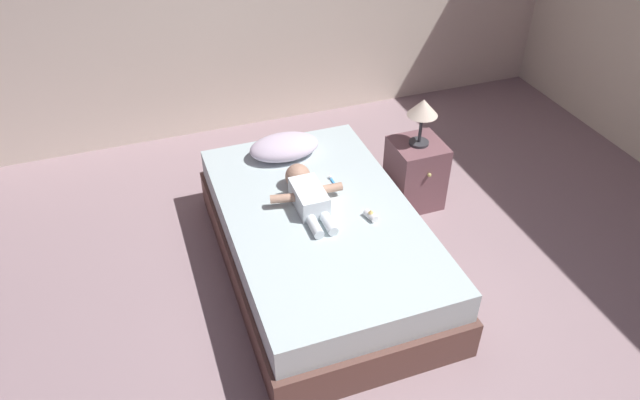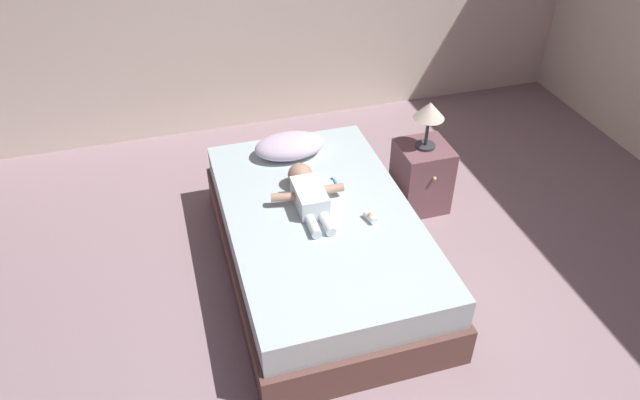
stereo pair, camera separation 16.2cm
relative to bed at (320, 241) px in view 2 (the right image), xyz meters
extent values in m
plane|color=gray|center=(0.07, -0.89, -0.23)|extent=(8.00, 8.00, 0.00)
cube|color=brown|center=(0.00, 0.00, -0.10)|extent=(1.21, 2.01, 0.27)
cube|color=silver|center=(0.00, 0.00, 0.14)|extent=(1.16, 1.93, 0.21)
ellipsoid|color=silver|center=(-0.02, 0.70, 0.32)|extent=(0.50, 0.31, 0.16)
cube|color=white|center=(-0.04, 0.08, 0.31)|extent=(0.18, 0.32, 0.14)
sphere|color=tan|center=(-0.04, 0.31, 0.33)|extent=(0.17, 0.17, 0.17)
cylinder|color=tan|center=(-0.21, 0.13, 0.31)|extent=(0.17, 0.09, 0.06)
cylinder|color=tan|center=(0.12, 0.13, 0.31)|extent=(0.16, 0.06, 0.06)
cylinder|color=white|center=(-0.09, -0.16, 0.27)|extent=(0.06, 0.17, 0.06)
cylinder|color=white|center=(0.00, -0.16, 0.27)|extent=(0.06, 0.17, 0.06)
cube|color=#3F95E2|center=(0.19, 0.27, 0.25)|extent=(0.02, 0.11, 0.01)
cube|color=white|center=(0.19, 0.32, 0.26)|extent=(0.01, 0.02, 0.01)
cube|color=#754C53|center=(0.93, 0.46, 0.03)|extent=(0.37, 0.37, 0.52)
sphere|color=tan|center=(0.93, 0.26, 0.14)|extent=(0.03, 0.03, 0.03)
cylinder|color=#333338|center=(0.93, 0.46, 0.30)|extent=(0.14, 0.14, 0.02)
cylinder|color=#333338|center=(0.93, 0.46, 0.42)|extent=(0.02, 0.02, 0.22)
cone|color=beige|center=(0.93, 0.46, 0.59)|extent=(0.22, 0.22, 0.12)
cylinder|color=white|center=(0.28, -0.16, 0.27)|extent=(0.07, 0.10, 0.05)
cone|color=#EAC069|center=(0.28, -0.16, 0.30)|extent=(0.03, 0.03, 0.02)
camera|label=1|loc=(-0.98, -2.75, 2.58)|focal=33.12mm
camera|label=2|loc=(-0.83, -2.80, 2.58)|focal=33.12mm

